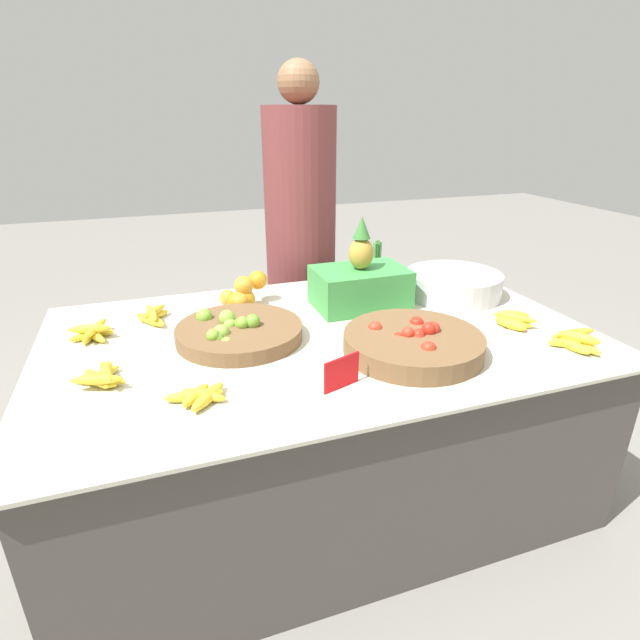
# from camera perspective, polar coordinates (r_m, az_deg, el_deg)

# --- Properties ---
(ground_plane) EXTENTS (12.00, 12.00, 0.00)m
(ground_plane) POSITION_cam_1_polar(r_m,az_deg,el_deg) (2.09, 0.00, -18.15)
(ground_plane) COLOR gray
(market_table) EXTENTS (1.85, 1.14, 0.65)m
(market_table) POSITION_cam_1_polar(r_m,az_deg,el_deg) (1.89, 0.00, -10.61)
(market_table) COLOR #4C4742
(market_table) RESTS_ON ground_plane
(lime_bowl) EXTENTS (0.42, 0.42, 0.09)m
(lime_bowl) POSITION_cam_1_polar(r_m,az_deg,el_deg) (1.70, -9.37, -1.27)
(lime_bowl) COLOR brown
(lime_bowl) RESTS_ON market_table
(tomato_basket) EXTENTS (0.44, 0.44, 0.10)m
(tomato_basket) POSITION_cam_1_polar(r_m,az_deg,el_deg) (1.61, 10.65, -2.58)
(tomato_basket) COLOR brown
(tomato_basket) RESTS_ON market_table
(orange_pile) EXTENTS (0.19, 0.16, 0.13)m
(orange_pile) POSITION_cam_1_polar(r_m,az_deg,el_deg) (1.96, -8.82, 2.91)
(orange_pile) COLOR orange
(orange_pile) RESTS_ON market_table
(metal_bowl) EXTENTS (0.39, 0.39, 0.10)m
(metal_bowl) POSITION_cam_1_polar(r_m,az_deg,el_deg) (2.14, 14.98, 3.98)
(metal_bowl) COLOR silver
(metal_bowl) RESTS_ON market_table
(price_sign) EXTENTS (0.12, 0.05, 0.09)m
(price_sign) POSITION_cam_1_polar(r_m,az_deg,el_deg) (1.38, 2.49, -6.01)
(price_sign) COLOR red
(price_sign) RESTS_ON market_table
(produce_crate) EXTENTS (0.35, 0.24, 0.35)m
(produce_crate) POSITION_cam_1_polar(r_m,az_deg,el_deg) (1.95, 4.60, 4.15)
(produce_crate) COLOR green
(produce_crate) RESTS_ON market_table
(veg_bundle) EXTENTS (0.05, 0.06, 0.19)m
(veg_bundle) POSITION_cam_1_polar(r_m,az_deg,el_deg) (2.23, 6.48, 6.54)
(veg_bundle) COLOR #4C8E42
(veg_bundle) RESTS_ON market_table
(banana_bunch_front_center) EXTENTS (0.15, 0.17, 0.05)m
(banana_bunch_front_center) POSITION_cam_1_polar(r_m,az_deg,el_deg) (1.54, -23.80, -6.00)
(banana_bunch_front_center) COLOR yellow
(banana_bunch_front_center) RESTS_ON market_table
(banana_bunch_middle_right) EXTENTS (0.13, 0.17, 0.05)m
(banana_bunch_middle_right) POSITION_cam_1_polar(r_m,az_deg,el_deg) (1.91, -18.63, 0.38)
(banana_bunch_middle_right) COLOR yellow
(banana_bunch_middle_right) RESTS_ON market_table
(banana_bunch_middle_left) EXTENTS (0.17, 0.14, 0.03)m
(banana_bunch_middle_left) POSITION_cam_1_polar(r_m,az_deg,el_deg) (1.37, -13.48, -8.40)
(banana_bunch_middle_left) COLOR yellow
(banana_bunch_middle_left) RESTS_ON market_table
(banana_bunch_back_center) EXTENTS (0.12, 0.14, 0.06)m
(banana_bunch_back_center) POSITION_cam_1_polar(r_m,az_deg,el_deg) (1.90, 21.17, -0.09)
(banana_bunch_back_center) COLOR yellow
(banana_bunch_back_center) RESTS_ON market_table
(banana_bunch_front_right) EXTENTS (0.15, 0.16, 0.06)m
(banana_bunch_front_right) POSITION_cam_1_polar(r_m,az_deg,el_deg) (1.85, -24.52, -1.26)
(banana_bunch_front_right) COLOR yellow
(banana_bunch_front_right) RESTS_ON market_table
(banana_bunch_front_left) EXTENTS (0.18, 0.17, 0.06)m
(banana_bunch_front_left) POSITION_cam_1_polar(r_m,az_deg,el_deg) (1.82, 27.32, -2.18)
(banana_bunch_front_left) COLOR yellow
(banana_bunch_front_left) RESTS_ON market_table
(vendor_person) EXTENTS (0.35, 0.35, 1.58)m
(vendor_person) POSITION_cam_1_polar(r_m,az_deg,el_deg) (2.55, -2.21, 8.24)
(vendor_person) COLOR brown
(vendor_person) RESTS_ON ground_plane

